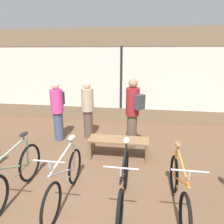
{
  "coord_description": "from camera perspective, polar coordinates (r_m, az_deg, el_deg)",
  "views": [
    {
      "loc": [
        0.72,
        -2.92,
        2.43
      ],
      "look_at": [
        0.0,
        1.89,
        0.95
      ],
      "focal_mm": 32.0,
      "sensor_mm": 36.0,
      "label": 1
    }
  ],
  "objects": [
    {
      "name": "customer_by_window",
      "position": [
        5.73,
        -15.28,
        0.77
      ],
      "size": [
        0.35,
        0.49,
        1.66
      ],
      "color": "#424C6B",
      "rests_on": "ground_plane"
    },
    {
      "name": "bicycle_right",
      "position": [
        3.49,
        18.53,
        -20.24
      ],
      "size": [
        0.46,
        1.65,
        1.01
      ],
      "color": "black",
      "rests_on": "ground_plane"
    },
    {
      "name": "customer_mid_floor",
      "position": [
        5.09,
        5.97,
        0.21
      ],
      "size": [
        0.55,
        0.54,
        1.8
      ],
      "color": "brown",
      "rests_on": "ground_plane"
    },
    {
      "name": "ground_plane",
      "position": [
        3.87,
        -4.5,
        -22.1
      ],
      "size": [
        24.0,
        24.0,
        0.0
      ],
      "primitive_type": "plane",
      "color": "brown"
    },
    {
      "name": "shop_back_wall",
      "position": [
        7.07,
        2.66,
        10.46
      ],
      "size": [
        12.0,
        0.08,
        3.2
      ],
      "color": "#7A664C",
      "rests_on": "ground_plane"
    },
    {
      "name": "bicycle_center_right",
      "position": [
        3.42,
        3.32,
        -20.1
      ],
      "size": [
        0.46,
        1.73,
        1.01
      ],
      "color": "black",
      "rests_on": "ground_plane"
    },
    {
      "name": "display_bench",
      "position": [
        4.73,
        1.91,
        -8.65
      ],
      "size": [
        1.4,
        0.44,
        0.48
      ],
      "color": "brown",
      "rests_on": "ground_plane"
    },
    {
      "name": "customer_near_rack",
      "position": [
        5.71,
        -6.94,
        0.96
      ],
      "size": [
        0.41,
        0.41,
        1.66
      ],
      "color": "brown",
      "rests_on": "ground_plane"
    },
    {
      "name": "bicycle_center_left",
      "position": [
        3.6,
        -13.22,
        -18.31
      ],
      "size": [
        0.46,
        1.68,
        1.01
      ],
      "color": "black",
      "rests_on": "ground_plane"
    },
    {
      "name": "bicycle_left",
      "position": [
        3.94,
        -26.16,
        -16.1
      ],
      "size": [
        0.46,
        1.75,
        1.04
      ],
      "color": "black",
      "rests_on": "ground_plane"
    }
  ]
}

